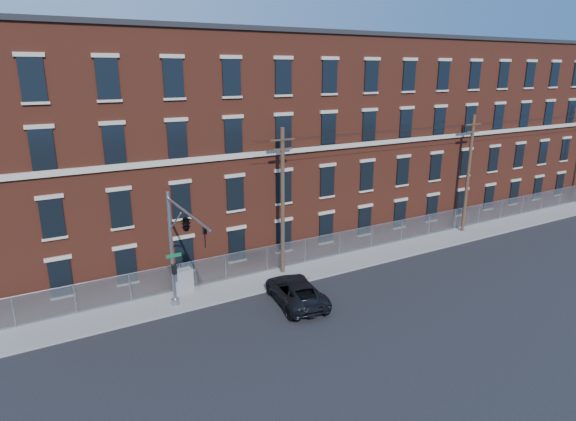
{
  "coord_description": "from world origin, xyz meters",
  "views": [
    {
      "loc": [
        -13.27,
        -21.74,
        13.72
      ],
      "look_at": [
        1.5,
        4.0,
        5.05
      ],
      "focal_mm": 30.31,
      "sensor_mm": 36.0,
      "label": 1
    }
  ],
  "objects_px": {
    "utility_pole_near": "(283,199)",
    "pickup_truck": "(296,291)",
    "traffic_signal_mast": "(182,232)",
    "utility_cabinet": "(183,281)"
  },
  "relations": [
    {
      "from": "traffic_signal_mast",
      "to": "utility_pole_near",
      "type": "distance_m",
      "value": 8.7
    },
    {
      "from": "utility_pole_near",
      "to": "pickup_truck",
      "type": "xyz_separation_m",
      "value": [
        -1.47,
        -4.23,
        -4.58
      ]
    },
    {
      "from": "utility_pole_near",
      "to": "utility_cabinet",
      "type": "xyz_separation_m",
      "value": [
        -7.0,
        0.4,
        -4.47
      ]
    },
    {
      "from": "pickup_truck",
      "to": "utility_pole_near",
      "type": "bearing_deg",
      "value": -100.75
    },
    {
      "from": "traffic_signal_mast",
      "to": "utility_cabinet",
      "type": "xyz_separation_m",
      "value": [
        1.0,
        3.82,
        -4.52
      ]
    },
    {
      "from": "pickup_truck",
      "to": "utility_cabinet",
      "type": "bearing_deg",
      "value": -31.5
    },
    {
      "from": "utility_pole_near",
      "to": "pickup_truck",
      "type": "bearing_deg",
      "value": -109.16
    },
    {
      "from": "traffic_signal_mast",
      "to": "pickup_truck",
      "type": "height_order",
      "value": "traffic_signal_mast"
    },
    {
      "from": "traffic_signal_mast",
      "to": "utility_cabinet",
      "type": "distance_m",
      "value": 6.0
    },
    {
      "from": "traffic_signal_mast",
      "to": "utility_pole_near",
      "type": "relative_size",
      "value": 0.7
    }
  ]
}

